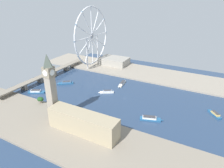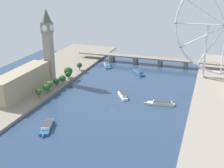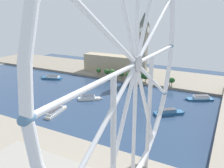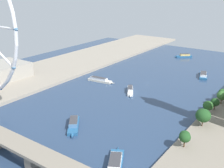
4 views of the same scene
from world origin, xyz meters
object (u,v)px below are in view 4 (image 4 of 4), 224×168
object	(u,v)px
tour_boat_3	(74,124)
tour_boat_5	(184,56)
tour_boat_1	(115,162)
tour_boat_2	(130,90)
tour_boat_4	(100,80)
tour_boat_0	(203,75)
river_bridge	(15,145)

from	to	relation	value
tour_boat_3	tour_boat_5	xyz separation A→B (m)	(14.57, -263.53, -0.03)
tour_boat_1	tour_boat_3	size ratio (longest dim) A/B	1.11
tour_boat_2	tour_boat_3	bearing A→B (deg)	-29.96
tour_boat_4	tour_boat_5	size ratio (longest dim) A/B	1.42
tour_boat_0	tour_boat_4	world-z (taller)	tour_boat_0
tour_boat_1	tour_boat_3	xyz separation A→B (m)	(54.73, -21.50, 0.12)
tour_boat_1	tour_boat_5	distance (m)	293.33
tour_boat_0	tour_boat_4	distance (m)	125.96
river_bridge	tour_boat_5	distance (m)	314.98
tour_boat_2	tour_boat_1	bearing A→B (deg)	-4.53
tour_boat_3	river_bridge	bearing A→B (deg)	-41.84
tour_boat_5	tour_boat_2	bearing A→B (deg)	53.48
tour_boat_1	tour_boat_2	xyz separation A→B (m)	(58.24, -111.04, -0.01)
tour_boat_1	tour_boat_2	world-z (taller)	tour_boat_1
tour_boat_3	tour_boat_5	distance (m)	263.93
tour_boat_0	tour_boat_3	size ratio (longest dim) A/B	1.16
tour_boat_1	tour_boat_0	bearing A→B (deg)	-25.09
tour_boat_1	tour_boat_4	size ratio (longest dim) A/B	0.94
tour_boat_1	tour_boat_4	xyz separation A→B (m)	(104.54, -119.50, -0.08)
river_bridge	tour_boat_0	size ratio (longest dim) A/B	6.77
tour_boat_0	tour_boat_1	xyz separation A→B (m)	(-13.62, 206.67, -0.07)
tour_boat_0	tour_boat_4	size ratio (longest dim) A/B	0.98
tour_boat_4	tour_boat_1	bearing A→B (deg)	-55.50
river_bridge	tour_boat_0	bearing A→B (deg)	-100.49
tour_boat_5	tour_boat_1	bearing A→B (deg)	63.51
tour_boat_5	tour_boat_3	bearing A→B (deg)	53.01
tour_boat_0	tour_boat_1	distance (m)	207.12
river_bridge	tour_boat_2	world-z (taller)	river_bridge
tour_boat_0	tour_boat_2	size ratio (longest dim) A/B	1.28
tour_boat_0	tour_boat_4	xyz separation A→B (m)	(90.92, 87.18, -0.15)
tour_boat_1	tour_boat_5	bearing A→B (deg)	-15.20
tour_boat_3	tour_boat_4	bearing A→B (deg)	168.09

